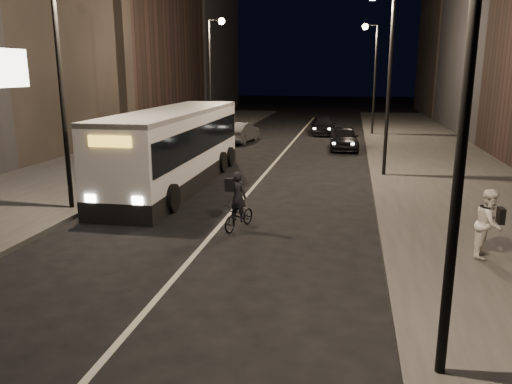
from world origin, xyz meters
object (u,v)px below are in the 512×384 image
at_px(cyclist_on_bicycle, 239,210).
at_px(pedestrian_woman, 489,224).
at_px(streetlight_left_far, 213,63).
at_px(car_near, 344,138).
at_px(streetlight_right_near, 452,33).
at_px(car_far, 323,126).
at_px(streetlight_right_far, 372,64).
at_px(streetlight_left_near, 66,55).
at_px(streetlight_right_mid, 384,59).
at_px(city_bus, 176,144).
at_px(car_mid, 240,132).

distance_m(cyclist_on_bicycle, pedestrian_woman, 7.09).
height_order(streetlight_left_far, pedestrian_woman, streetlight_left_far).
distance_m(cyclist_on_bicycle, car_near, 17.60).
distance_m(streetlight_right_near, streetlight_left_far, 28.10).
relative_size(pedestrian_woman, car_far, 0.40).
xyz_separation_m(streetlight_right_far, streetlight_left_near, (-10.66, -24.00, 0.00)).
relative_size(streetlight_right_near, streetlight_right_mid, 1.00).
relative_size(streetlight_right_near, car_far, 1.83).
height_order(cyclist_on_bicycle, car_near, cyclist_on_bicycle).
bearing_deg(streetlight_right_near, city_bus, 124.25).
xyz_separation_m(streetlight_right_near, car_near, (-1.74, 24.47, -4.62)).
bearing_deg(cyclist_on_bicycle, streetlight_left_near, -169.83).
height_order(city_bus, car_mid, city_bus).
distance_m(streetlight_right_mid, streetlight_right_far, 16.00).
bearing_deg(streetlight_right_near, car_far, 96.19).
bearing_deg(car_far, streetlight_left_far, -145.43).
relative_size(streetlight_left_near, car_near, 1.87).
bearing_deg(streetlight_right_near, streetlight_right_mid, 90.00).
distance_m(streetlight_left_near, pedestrian_woman, 13.84).
relative_size(streetlight_left_far, car_near, 1.87).
height_order(streetlight_right_mid, streetlight_left_near, same).
bearing_deg(streetlight_right_far, car_far, 176.57).
relative_size(streetlight_right_near, streetlight_left_near, 1.00).
bearing_deg(streetlight_left_near, car_near, 61.55).
distance_m(streetlight_right_near, car_mid, 28.18).
relative_size(streetlight_right_mid, cyclist_on_bicycle, 4.32).
bearing_deg(car_mid, streetlight_left_far, 16.93).
bearing_deg(streetlight_right_far, car_near, -103.02).
distance_m(streetlight_right_far, streetlight_left_near, 26.26).
distance_m(streetlight_right_mid, cyclist_on_bicycle, 11.09).
xyz_separation_m(streetlight_left_near, city_bus, (1.92, 4.84, -3.58)).
relative_size(streetlight_left_near, city_bus, 0.67).
xyz_separation_m(streetlight_right_near, city_bus, (-8.74, 12.84, -3.58)).
xyz_separation_m(streetlight_left_near, car_mid, (1.77, 18.34, -4.65)).
height_order(streetlight_right_mid, pedestrian_woman, streetlight_right_mid).
distance_m(city_bus, car_mid, 13.55).
height_order(cyclist_on_bicycle, car_mid, cyclist_on_bicycle).
height_order(pedestrian_woman, car_mid, pedestrian_woman).
height_order(streetlight_right_far, city_bus, streetlight_right_far).
distance_m(streetlight_right_near, streetlight_left_near, 13.33).
relative_size(streetlight_left_near, streetlight_left_far, 1.00).
height_order(streetlight_right_far, car_mid, streetlight_right_far).
relative_size(city_bus, car_mid, 2.81).
relative_size(city_bus, car_near, 2.81).
height_order(streetlight_left_near, pedestrian_woman, streetlight_left_near).
bearing_deg(streetlight_left_far, streetlight_left_near, -90.00).
bearing_deg(streetlight_left_near, streetlight_right_far, 66.04).
xyz_separation_m(streetlight_right_near, streetlight_left_near, (-10.66, 8.00, 0.00)).
distance_m(streetlight_right_mid, city_bus, 9.96).
bearing_deg(city_bus, streetlight_right_near, -56.33).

